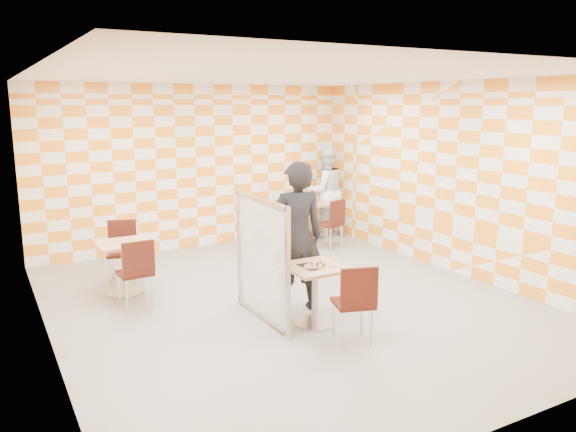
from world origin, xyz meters
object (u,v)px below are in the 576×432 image
(chair_second_side, at_px, (284,215))
(soda_bottle, at_px, (312,197))
(partition, at_px, (262,259))
(man_dark, at_px, (296,237))
(chair_second_front, at_px, (333,220))
(chair_empty_far, at_px, (122,246))
(second_table, at_px, (308,215))
(empty_table, at_px, (124,259))
(main_table, at_px, (315,285))
(chair_main_front, at_px, (356,298))
(sport_bottle, at_px, (300,198))
(chair_empty_near, at_px, (137,268))
(man_white, at_px, (325,191))

(chair_second_side, xyz_separation_m, soda_bottle, (0.63, -0.03, 0.31))
(chair_second_side, bearing_deg, soda_bottle, -2.91)
(partition, height_order, man_dark, man_dark)
(chair_second_front, distance_m, chair_empty_far, 3.84)
(second_table, relative_size, soda_bottle, 3.26)
(empty_table, relative_size, chair_second_side, 0.81)
(main_table, xyz_separation_m, chair_main_front, (0.09, -0.70, 0.04))
(chair_empty_far, bearing_deg, chair_second_side, 15.85)
(chair_second_front, xyz_separation_m, man_dark, (-2.16, -2.38, 0.43))
(chair_empty_far, distance_m, sport_bottle, 3.76)
(second_table, xyz_separation_m, chair_second_front, (0.09, -0.74, 0.04))
(sport_bottle, bearing_deg, empty_table, -158.02)
(chair_empty_far, distance_m, soda_bottle, 4.04)
(man_dark, bearing_deg, main_table, 96.73)
(chair_empty_near, xyz_separation_m, man_white, (4.39, 2.27, 0.38))
(second_table, height_order, empty_table, same)
(partition, bearing_deg, soda_bottle, 50.25)
(second_table, height_order, soda_bottle, soda_bottle)
(chair_empty_near, height_order, sport_bottle, sport_bottle)
(second_table, xyz_separation_m, partition, (-2.63, -3.26, 0.28))
(chair_empty_far, relative_size, man_dark, 0.47)
(main_table, height_order, second_table, same)
(soda_bottle, bearing_deg, chair_empty_near, -151.71)
(chair_empty_near, bearing_deg, partition, -44.20)
(chair_second_front, bearing_deg, man_white, 65.13)
(chair_second_side, relative_size, partition, 0.60)
(soda_bottle, bearing_deg, second_table, -148.18)
(man_white, bearing_deg, soda_bottle, 21.44)
(chair_empty_near, distance_m, man_white, 4.96)
(second_table, bearing_deg, man_dark, -123.42)
(soda_bottle, bearing_deg, chair_second_front, -95.45)
(main_table, height_order, man_dark, man_dark)
(chair_second_front, distance_m, chair_empty_near, 4.17)
(chair_main_front, xyz_separation_m, soda_bottle, (2.22, 4.51, 0.31))
(main_table, xyz_separation_m, chair_empty_near, (-1.73, 1.64, 0.04))
(chair_empty_far, height_order, sport_bottle, sport_bottle)
(chair_empty_near, distance_m, soda_bottle, 4.59)
(chair_empty_far, bearing_deg, soda_bottle, 12.95)
(sport_bottle, bearing_deg, main_table, -118.05)
(main_table, relative_size, chair_empty_near, 0.81)
(chair_second_front, xyz_separation_m, partition, (-2.72, -2.52, 0.25))
(main_table, bearing_deg, soda_bottle, 58.82)
(second_table, distance_m, partition, 4.20)
(man_white, bearing_deg, second_table, 27.38)
(empty_table, bearing_deg, chair_second_side, 24.59)
(sport_bottle, bearing_deg, soda_bottle, 2.01)
(chair_empty_near, relative_size, man_dark, 0.47)
(partition, bearing_deg, main_table, -41.71)
(empty_table, relative_size, chair_main_front, 0.81)
(main_table, xyz_separation_m, man_white, (2.67, 3.91, 0.41))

